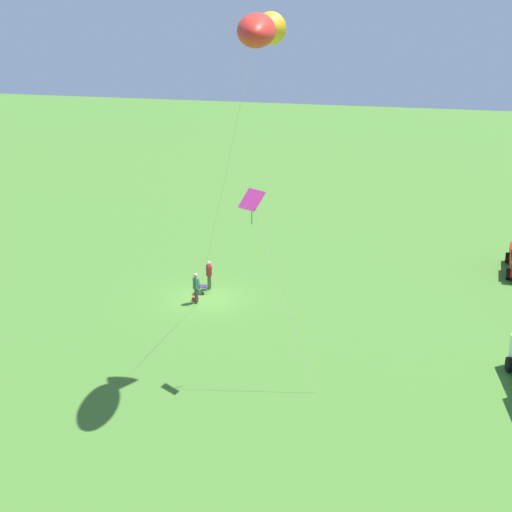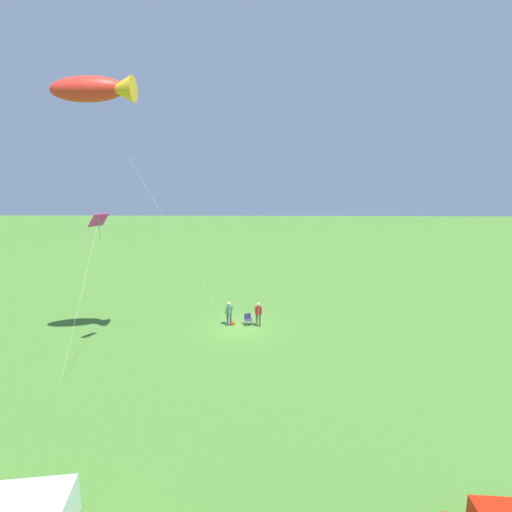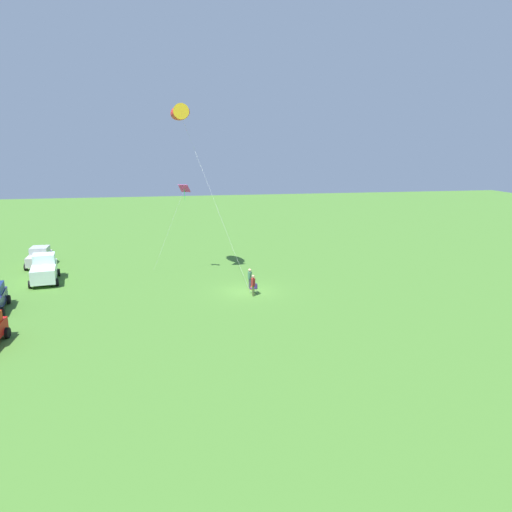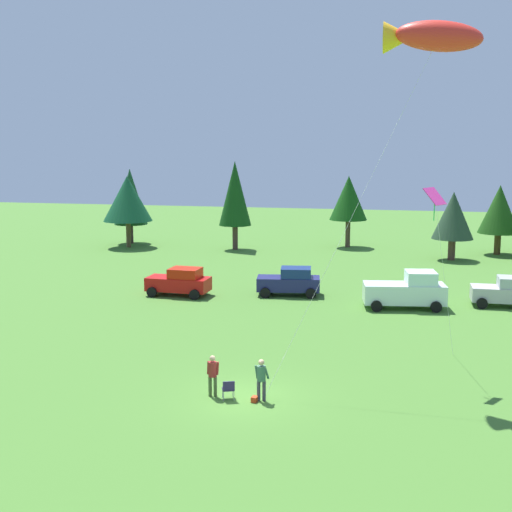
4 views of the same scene
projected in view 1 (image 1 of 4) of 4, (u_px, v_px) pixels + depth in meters
ground_plane at (205, 298)px, 40.12m from camera, size 160.00×160.00×0.00m
person_kite_flyer at (196, 285)px, 39.16m from camera, size 0.61×0.37×1.74m
folding_chair at (201, 285)px, 40.59m from camera, size 0.62×0.62×0.82m
person_spectator at (209, 273)px, 41.01m from camera, size 0.52×0.35×1.74m
backpack_on_grass at (195, 299)px, 39.73m from camera, size 0.27×0.35×0.22m
kite_large_fish at (259, 30)px, 27.72m from camera, size 8.55×6.15×15.46m
kite_diamond_rainbow at (253, 204)px, 29.61m from camera, size 1.85×3.75×8.35m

